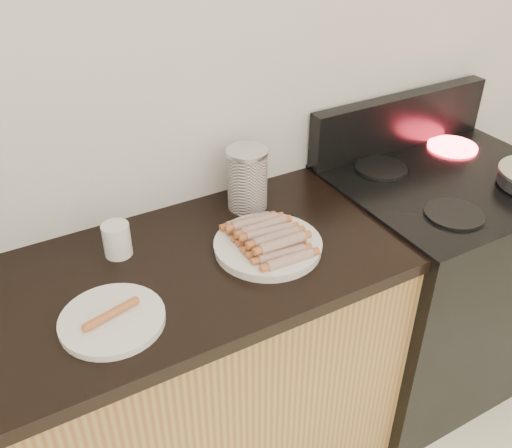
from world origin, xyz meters
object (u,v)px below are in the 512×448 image
main_plate (268,247)px  canister (247,179)px  mug (117,240)px  side_plate (112,320)px  stove (430,283)px

main_plate → canister: (0.06, 0.23, 0.09)m
mug → side_plate: bearing=-111.4°
side_plate → canister: 0.62m
side_plate → mug: mug is taller
side_plate → mug: 0.28m
main_plate → mug: bearing=153.2°
mug → canister: bearing=5.7°
stove → canister: canister is taller
stove → side_plate: (-1.22, -0.10, 0.45)m
stove → side_plate: 1.30m
canister → stove: bearing=-16.5°
stove → main_plate: (-0.74, -0.03, 0.45)m
main_plate → canister: 0.25m
side_plate → mug: bearing=68.6°
canister → main_plate: bearing=-105.0°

